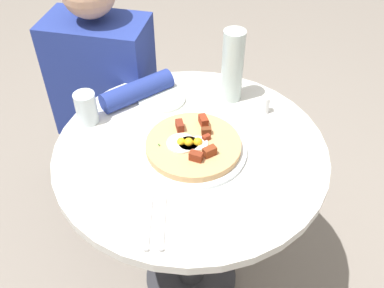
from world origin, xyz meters
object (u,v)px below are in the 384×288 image
(breakfast_pizza, at_px, (193,145))
(salt_shaker, at_px, (265,105))
(person_seated, at_px, (109,114))
(water_glass, at_px, (86,108))
(fork, at_px, (149,220))
(bread_plate, at_px, (162,98))
(pizza_plate, at_px, (193,149))
(water_bottle, at_px, (233,66))
(knife, at_px, (163,220))
(dining_table, at_px, (191,187))

(breakfast_pizza, xyz_separation_m, salt_shaker, (-0.19, -0.23, 0.00))
(person_seated, height_order, water_glass, person_seated)
(fork, bearing_deg, person_seated, -162.24)
(person_seated, distance_m, fork, 0.83)
(breakfast_pizza, height_order, bread_plate, breakfast_pizza)
(person_seated, bearing_deg, salt_shaker, 165.33)
(water_glass, bearing_deg, bread_plate, -140.92)
(person_seated, relative_size, pizza_plate, 3.53)
(water_glass, xyz_separation_m, water_bottle, (-0.43, -0.22, 0.07))
(bread_plate, relative_size, fork, 0.92)
(pizza_plate, bearing_deg, water_glass, -10.34)
(pizza_plate, distance_m, bread_plate, 0.28)
(person_seated, bearing_deg, knife, 122.37)
(pizza_plate, bearing_deg, salt_shaker, -129.31)
(person_seated, relative_size, breakfast_pizza, 3.99)
(dining_table, bearing_deg, breakfast_pizza, 126.50)
(breakfast_pizza, bearing_deg, water_bottle, -103.34)
(dining_table, relative_size, knife, 4.61)
(water_bottle, bearing_deg, dining_table, 73.75)
(person_seated, relative_size, water_bottle, 4.51)
(knife, distance_m, water_glass, 0.48)
(pizza_plate, height_order, water_glass, water_glass)
(knife, xyz_separation_m, water_bottle, (-0.09, -0.56, 0.12))
(dining_table, relative_size, fork, 4.61)
(knife, height_order, water_glass, water_glass)
(knife, xyz_separation_m, salt_shaker, (-0.21, -0.51, 0.02))
(person_seated, xyz_separation_m, pizza_plate, (-0.45, 0.40, 0.25))
(knife, xyz_separation_m, water_glass, (0.34, -0.34, 0.05))
(fork, bearing_deg, dining_table, 159.23)
(person_seated, height_order, water_bottle, person_seated)
(knife, relative_size, water_glass, 1.69)
(pizza_plate, distance_m, water_glass, 0.37)
(person_seated, height_order, bread_plate, person_seated)
(bread_plate, bearing_deg, water_bottle, -164.84)
(pizza_plate, bearing_deg, person_seated, -41.79)
(knife, relative_size, water_bottle, 0.72)
(dining_table, height_order, person_seated, person_seated)
(breakfast_pizza, relative_size, bread_plate, 1.72)
(fork, height_order, salt_shaker, salt_shaker)
(fork, distance_m, salt_shaker, 0.57)
(water_bottle, bearing_deg, person_seated, -12.11)
(water_bottle, bearing_deg, breakfast_pizza, 76.66)
(water_bottle, bearing_deg, water_glass, 27.63)
(pizza_plate, height_order, salt_shaker, salt_shaker)
(pizza_plate, bearing_deg, water_bottle, -103.31)
(salt_shaker, bearing_deg, person_seated, -14.67)
(pizza_plate, relative_size, breakfast_pizza, 1.13)
(breakfast_pizza, relative_size, knife, 1.58)
(person_seated, height_order, knife, person_seated)
(bread_plate, bearing_deg, dining_table, 124.92)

